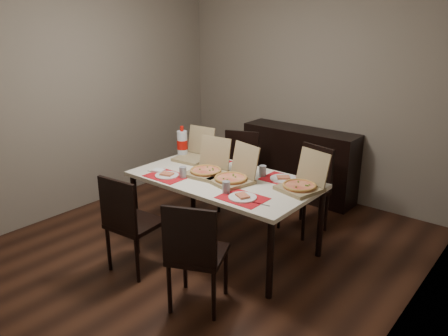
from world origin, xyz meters
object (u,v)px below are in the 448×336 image
(chair_far_left, at_px, (239,167))
(dip_bowl, at_px, (246,176))
(chair_near_left, at_px, (129,220))
(chair_far_right, at_px, (309,185))
(pizza_box_center, at_px, (234,177))
(chair_near_right, at_px, (195,252))
(dining_table, at_px, (224,184))
(sideboard, at_px, (299,163))
(soda_bottle, at_px, (182,144))

(chair_far_left, height_order, dip_bowl, chair_far_left)
(chair_near_left, bearing_deg, chair_far_left, 94.38)
(chair_far_right, bearing_deg, chair_far_left, 179.53)
(chair_far_right, distance_m, pizza_box_center, 1.04)
(chair_near_right, xyz_separation_m, dip_bowl, (-0.30, 1.07, 0.25))
(chair_far_right, bearing_deg, chair_near_right, -89.32)
(dining_table, height_order, chair_near_right, chair_near_right)
(sideboard, relative_size, chair_near_right, 1.61)
(chair_near_right, bearing_deg, sideboard, 102.57)
(dining_table, xyz_separation_m, pizza_box_center, (0.15, -0.04, 0.12))
(sideboard, xyz_separation_m, chair_far_left, (-0.39, -0.77, 0.06))
(chair_near_left, bearing_deg, dip_bowl, 62.62)
(chair_far_right, bearing_deg, pizza_box_center, -107.31)
(chair_far_right, bearing_deg, sideboard, 125.80)
(sideboard, bearing_deg, dining_table, -85.94)
(sideboard, distance_m, dip_bowl, 1.61)
(chair_near_right, bearing_deg, pizza_box_center, 109.64)
(chair_near_left, height_order, chair_far_right, same)
(chair_near_left, height_order, chair_far_left, same)
(chair_far_left, bearing_deg, chair_near_left, -85.62)
(chair_near_right, height_order, chair_far_right, same)
(pizza_box_center, relative_size, dip_bowl, 3.47)
(chair_far_right, xyz_separation_m, soda_bottle, (-1.24, -0.67, 0.39))
(chair_far_left, distance_m, pizza_box_center, 1.20)
(chair_far_right, xyz_separation_m, pizza_box_center, (-0.30, -0.95, 0.29))
(sideboard, height_order, chair_near_right, chair_near_right)
(sideboard, distance_m, chair_near_left, 2.59)
(chair_near_right, relative_size, chair_far_right, 1.00)
(chair_near_right, height_order, soda_bottle, soda_bottle)
(chair_near_right, xyz_separation_m, chair_far_left, (-0.98, 1.85, 0.00))
(chair_far_right, relative_size, pizza_box_center, 2.06)
(dining_table, bearing_deg, sideboard, 94.06)
(pizza_box_center, height_order, soda_bottle, soda_bottle)
(chair_near_left, bearing_deg, dining_table, 67.20)
(chair_near_right, height_order, dip_bowl, chair_near_right)
(chair_far_left, distance_m, soda_bottle, 0.83)
(chair_far_right, distance_m, soda_bottle, 1.46)
(chair_near_right, distance_m, pizza_box_center, 0.99)
(sideboard, height_order, soda_bottle, soda_bottle)
(dining_table, xyz_separation_m, soda_bottle, (-0.80, 0.24, 0.22))
(sideboard, relative_size, dip_bowl, 11.51)
(dining_table, bearing_deg, soda_bottle, 163.01)
(dining_table, relative_size, soda_bottle, 5.13)
(chair_far_left, height_order, soda_bottle, soda_bottle)
(sideboard, height_order, pizza_box_center, pizza_box_center)
(pizza_box_center, bearing_deg, chair_near_right, -70.36)
(chair_near_left, bearing_deg, chair_far_right, 65.63)
(chair_near_left, relative_size, pizza_box_center, 2.06)
(chair_far_left, bearing_deg, sideboard, 63.15)
(soda_bottle, bearing_deg, dining_table, -16.99)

